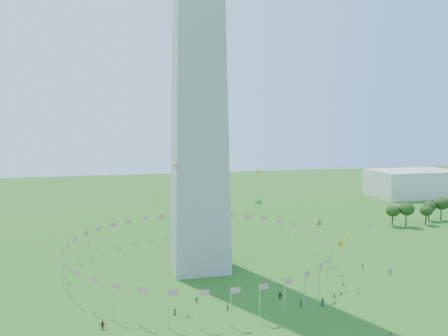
{
  "coord_description": "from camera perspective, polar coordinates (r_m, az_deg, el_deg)",
  "views": [
    {
      "loc": [
        -22.81,
        -80.52,
        45.89
      ],
      "look_at": [
        4.33,
        35.0,
        33.05
      ],
      "focal_mm": 35.0,
      "sensor_mm": 36.0,
      "label": 1
    }
  ],
  "objects": [
    {
      "name": "flag_ring",
      "position": [
        138.81,
        -3.22,
        -11.18
      ],
      "size": [
        80.24,
        80.24,
        9.0
      ],
      "color": "silver",
      "rests_on": "ground"
    },
    {
      "name": "gov_building_east_a",
      "position": [
        290.59,
        23.43,
        -1.83
      ],
      "size": [
        50.0,
        30.0,
        16.0
      ],
      "primitive_type": "cube",
      "color": "beige",
      "rests_on": "ground"
    },
    {
      "name": "crowd",
      "position": [
        99.65,
        4.13,
        -20.69
      ],
      "size": [
        106.04,
        69.98,
        2.03
      ],
      "color": "gray",
      "rests_on": "ground"
    },
    {
      "name": "kites_aloft",
      "position": [
        114.4,
        6.84,
        -6.42
      ],
      "size": [
        131.08,
        67.42,
        39.74
      ],
      "color": "orange",
      "rests_on": "ground"
    },
    {
      "name": "tree_line_east",
      "position": [
        219.55,
        26.15,
        -5.23
      ],
      "size": [
        53.33,
        15.52,
        10.74
      ],
      "color": "#284617",
      "rests_on": "ground"
    }
  ]
}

